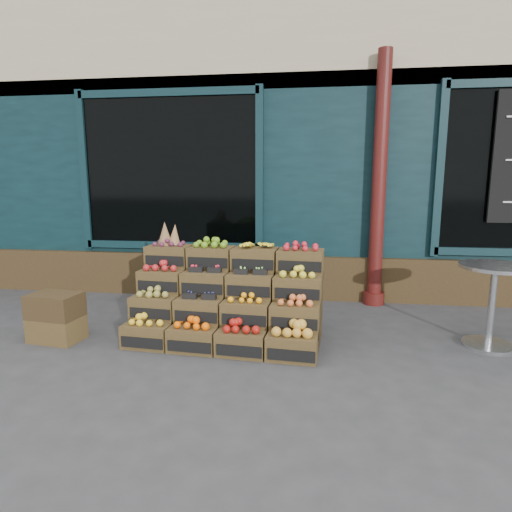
# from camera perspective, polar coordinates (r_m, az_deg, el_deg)

# --- Properties ---
(ground) EXTENTS (60.00, 60.00, 0.00)m
(ground) POSITION_cam_1_polar(r_m,az_deg,el_deg) (4.00, 1.54, -13.94)
(ground) COLOR #363638
(ground) RESTS_ON ground
(shop_facade) EXTENTS (12.00, 6.24, 4.80)m
(shop_facade) POSITION_cam_1_polar(r_m,az_deg,el_deg) (8.78, 5.37, 15.06)
(shop_facade) COLOR black
(shop_facade) RESTS_ON ground
(crate_display) EXTENTS (1.96, 1.06, 1.19)m
(crate_display) POSITION_cam_1_polar(r_m,az_deg,el_deg) (4.46, -3.77, -6.36)
(crate_display) COLOR #4A391D
(crate_display) RESTS_ON ground
(spare_crates) EXTENTS (0.53, 0.40, 0.49)m
(spare_crates) POSITION_cam_1_polar(r_m,az_deg,el_deg) (4.86, -25.12, -7.40)
(spare_crates) COLOR #4A391D
(spare_crates) RESTS_ON ground
(bistro_table) EXTENTS (0.66, 0.66, 0.83)m
(bistro_table) POSITION_cam_1_polar(r_m,az_deg,el_deg) (4.76, 28.99, -4.71)
(bistro_table) COLOR #B6B7BE
(bistro_table) RESTS_ON ground
(shopkeeper) EXTENTS (0.77, 0.59, 1.88)m
(shopkeeper) POSITION_cam_1_polar(r_m,az_deg,el_deg) (6.71, -8.06, 4.10)
(shopkeeper) COLOR #164F1F
(shopkeeper) RESTS_ON ground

